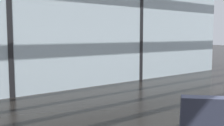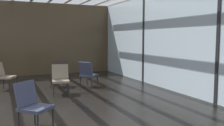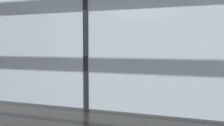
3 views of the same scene
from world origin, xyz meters
TOP-DOWN VIEW (x-y plane):
  - glass_curtain_wall at (0.00, 5.20)m, footprint 14.00×0.08m
  - window_mullion_1 at (0.00, 5.20)m, footprint 0.10×0.12m
  - parked_airplane at (-0.22, 10.30)m, footprint 12.68×4.30m

SIDE VIEW (x-z plane):
  - glass_curtain_wall at x=0.00m, z-range 0.00..3.21m
  - window_mullion_1 at x=0.00m, z-range 0.00..3.21m
  - parked_airplane at x=-0.22m, z-range 0.00..4.30m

